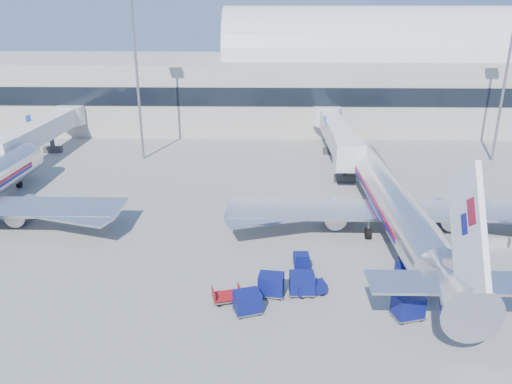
{
  "coord_description": "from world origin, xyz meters",
  "views": [
    {
      "loc": [
        -2.13,
        -39.17,
        20.1
      ],
      "look_at": [
        -3.15,
        6.0,
        3.67
      ],
      "focal_mm": 35.0,
      "sensor_mm": 36.0,
      "label": 1
    }
  ],
  "objects_px": {
    "mast_east": "(510,54)",
    "tug_right": "(408,268)",
    "jetbridge_near": "(335,132)",
    "cart_train_c": "(247,302)",
    "cart_train_a": "(302,283)",
    "cart_train_b": "(271,285)",
    "mast_west": "(135,53)",
    "cart_solo_near": "(408,306)",
    "tug_left": "(301,261)",
    "airliner_main": "(396,206)",
    "tug_lead": "(309,286)",
    "cart_open_red": "(227,297)",
    "barrier_near": "(489,242)",
    "jetbridge_mid": "(44,130)"
  },
  "relations": [
    {
      "from": "mast_east",
      "to": "tug_lead",
      "type": "relative_size",
      "value": 9.05
    },
    {
      "from": "airliner_main",
      "to": "tug_lead",
      "type": "relative_size",
      "value": 14.91
    },
    {
      "from": "airliner_main",
      "to": "cart_train_c",
      "type": "distance_m",
      "value": 19.12
    },
    {
      "from": "cart_train_a",
      "to": "cart_train_b",
      "type": "distance_m",
      "value": 2.31
    },
    {
      "from": "cart_train_b",
      "to": "cart_solo_near",
      "type": "distance_m",
      "value": 9.82
    },
    {
      "from": "cart_train_b",
      "to": "cart_train_a",
      "type": "bearing_deg",
      "value": 13.29
    },
    {
      "from": "mast_east",
      "to": "barrier_near",
      "type": "bearing_deg",
      "value": -113.2
    },
    {
      "from": "tug_right",
      "to": "cart_solo_near",
      "type": "bearing_deg",
      "value": -96.51
    },
    {
      "from": "tug_lead",
      "to": "tug_left",
      "type": "xyz_separation_m",
      "value": [
        -0.36,
        3.85,
        0.06
      ]
    },
    {
      "from": "airliner_main",
      "to": "jetbridge_mid",
      "type": "bearing_deg",
      "value": 149.36
    },
    {
      "from": "tug_right",
      "to": "cart_train_c",
      "type": "xyz_separation_m",
      "value": [
        -12.73,
        -5.57,
        0.22
      ]
    },
    {
      "from": "tug_lead",
      "to": "cart_train_a",
      "type": "distance_m",
      "value": 0.62
    },
    {
      "from": "barrier_near",
      "to": "cart_train_a",
      "type": "distance_m",
      "value": 19.34
    },
    {
      "from": "tug_lead",
      "to": "tug_left",
      "type": "distance_m",
      "value": 3.86
    },
    {
      "from": "jetbridge_near",
      "to": "tug_left",
      "type": "bearing_deg",
      "value": -101.57
    },
    {
      "from": "mast_west",
      "to": "cart_train_c",
      "type": "height_order",
      "value": "mast_west"
    },
    {
      "from": "cart_train_a",
      "to": "cart_solo_near",
      "type": "bearing_deg",
      "value": -24.29
    },
    {
      "from": "jetbridge_near",
      "to": "mast_east",
      "type": "bearing_deg",
      "value": -2.07
    },
    {
      "from": "mast_east",
      "to": "tug_lead",
      "type": "bearing_deg",
      "value": -128.45
    },
    {
      "from": "cart_train_a",
      "to": "cart_open_red",
      "type": "distance_m",
      "value": 5.68
    },
    {
      "from": "airliner_main",
      "to": "tug_right",
      "type": "xyz_separation_m",
      "value": [
        -0.69,
        -7.89,
        -2.26
      ]
    },
    {
      "from": "jetbridge_near",
      "to": "tug_right",
      "type": "height_order",
      "value": "jetbridge_near"
    },
    {
      "from": "mast_west",
      "to": "cart_open_red",
      "type": "distance_m",
      "value": 42.91
    },
    {
      "from": "mast_west",
      "to": "cart_solo_near",
      "type": "height_order",
      "value": "mast_west"
    },
    {
      "from": "airliner_main",
      "to": "cart_train_a",
      "type": "height_order",
      "value": "airliner_main"
    },
    {
      "from": "tug_left",
      "to": "cart_train_a",
      "type": "height_order",
      "value": "cart_train_a"
    },
    {
      "from": "cart_train_a",
      "to": "tug_lead",
      "type": "bearing_deg",
      "value": 0.4
    },
    {
      "from": "tug_lead",
      "to": "cart_solo_near",
      "type": "bearing_deg",
      "value": -40.04
    },
    {
      "from": "barrier_near",
      "to": "cart_train_b",
      "type": "xyz_separation_m",
      "value": [
        -19.73,
        -8.6,
        0.47
      ]
    },
    {
      "from": "airliner_main",
      "to": "tug_lead",
      "type": "xyz_separation_m",
      "value": [
        -8.86,
        -10.86,
        -2.25
      ]
    },
    {
      "from": "cart_train_c",
      "to": "tug_right",
      "type": "bearing_deg",
      "value": 3.99
    },
    {
      "from": "barrier_near",
      "to": "cart_train_b",
      "type": "relative_size",
      "value": 1.4
    },
    {
      "from": "cart_train_b",
      "to": "cart_solo_near",
      "type": "bearing_deg",
      "value": -8.52
    },
    {
      "from": "mast_west",
      "to": "cart_open_red",
      "type": "xyz_separation_m",
      "value": [
        15.04,
        -37.52,
        -14.4
      ]
    },
    {
      "from": "cart_train_a",
      "to": "barrier_near",
      "type": "bearing_deg",
      "value": 23.94
    },
    {
      "from": "cart_train_c",
      "to": "cart_open_red",
      "type": "relative_size",
      "value": 0.96
    },
    {
      "from": "airliner_main",
      "to": "cart_train_a",
      "type": "bearing_deg",
      "value": -130.92
    },
    {
      "from": "tug_lead",
      "to": "cart_open_red",
      "type": "height_order",
      "value": "tug_lead"
    },
    {
      "from": "mast_east",
      "to": "tug_left",
      "type": "bearing_deg",
      "value": -131.96
    },
    {
      "from": "cart_open_red",
      "to": "airliner_main",
      "type": "bearing_deg",
      "value": 23.66
    },
    {
      "from": "mast_west",
      "to": "cart_solo_near",
      "type": "relative_size",
      "value": 9.57
    },
    {
      "from": "barrier_near",
      "to": "cart_train_b",
      "type": "height_order",
      "value": "cart_train_b"
    },
    {
      "from": "jetbridge_mid",
      "to": "cart_solo_near",
      "type": "xyz_separation_m",
      "value": [
        42.1,
        -40.14,
        -2.98
      ]
    },
    {
      "from": "mast_east",
      "to": "tug_right",
      "type": "height_order",
      "value": "mast_east"
    },
    {
      "from": "tug_left",
      "to": "cart_open_red",
      "type": "height_order",
      "value": "tug_left"
    },
    {
      "from": "cart_train_b",
      "to": "mast_east",
      "type": "bearing_deg",
      "value": 56.73
    },
    {
      "from": "barrier_near",
      "to": "airliner_main",
      "type": "bearing_deg",
      "value": 162.61
    },
    {
      "from": "mast_east",
      "to": "barrier_near",
      "type": "relative_size",
      "value": 7.53
    },
    {
      "from": "mast_east",
      "to": "cart_train_c",
      "type": "bearing_deg",
      "value": -130.61
    },
    {
      "from": "cart_train_b",
      "to": "cart_train_c",
      "type": "height_order",
      "value": "cart_train_b"
    }
  ]
}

